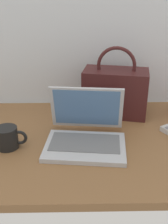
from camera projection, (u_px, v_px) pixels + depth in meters
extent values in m
cube|color=brown|center=(85.00, 141.00, 1.16)|extent=(1.60, 0.76, 0.03)
cube|color=#B2B5BA|center=(84.00, 147.00, 1.07)|extent=(0.33, 0.25, 0.02)
cube|color=slate|center=(84.00, 143.00, 1.08)|extent=(0.28, 0.17, 0.00)
cube|color=#B2B5BA|center=(87.00, 108.00, 1.15)|extent=(0.30, 0.09, 0.20)
cube|color=#4C72A5|center=(87.00, 108.00, 1.15)|extent=(0.27, 0.08, 0.17)
cylinder|color=black|center=(7.00, 138.00, 1.07)|extent=(0.09, 0.09, 0.09)
torus|color=black|center=(20.00, 138.00, 1.07)|extent=(0.06, 0.01, 0.06)
cylinder|color=brown|center=(6.00, 129.00, 1.05)|extent=(0.08, 0.08, 0.00)
cube|color=#3F1919|center=(115.00, 92.00, 1.33)|extent=(0.33, 0.22, 0.22)
torus|color=#3F1919|center=(116.00, 66.00, 1.27)|extent=(0.18, 0.05, 0.18)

